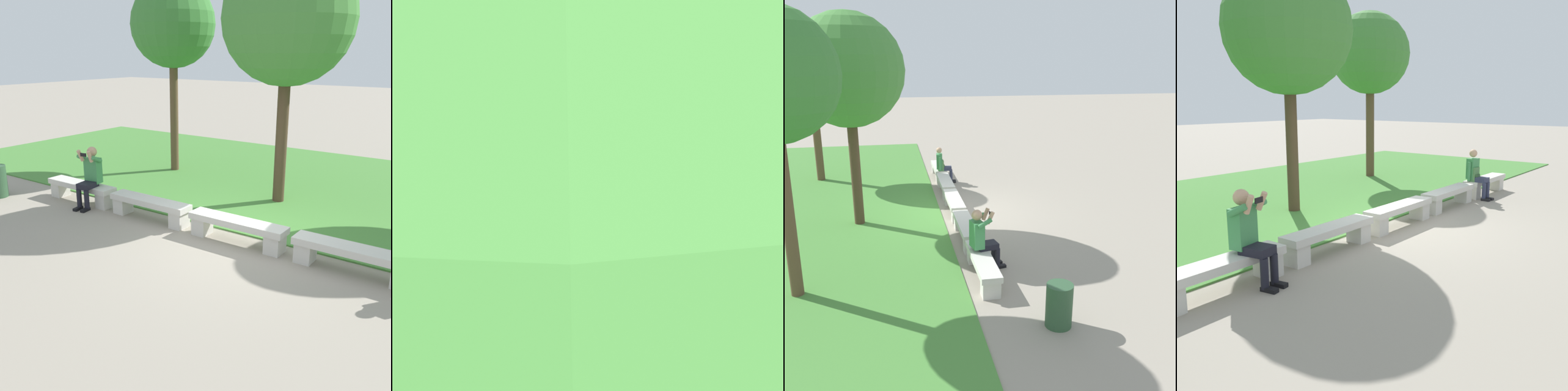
% 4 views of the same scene
% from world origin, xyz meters
% --- Properties ---
extents(ground_plane, '(80.00, 80.00, 0.00)m').
position_xyz_m(ground_plane, '(0.00, 0.00, 0.00)').
color(ground_plane, gray).
extents(bench_main, '(1.87, 0.40, 0.45)m').
position_xyz_m(bench_main, '(-4.11, 0.00, 0.30)').
color(bench_main, beige).
rests_on(bench_main, ground).
extents(bench_near, '(1.87, 0.40, 0.45)m').
position_xyz_m(bench_near, '(-2.06, 0.00, 0.30)').
color(bench_near, beige).
rests_on(bench_near, ground).
extents(bench_mid, '(1.87, 0.40, 0.45)m').
position_xyz_m(bench_mid, '(0.00, 0.00, 0.30)').
color(bench_mid, beige).
rests_on(bench_mid, ground).
extents(bench_far, '(1.87, 0.40, 0.45)m').
position_xyz_m(bench_far, '(2.06, 0.00, 0.30)').
color(bench_far, beige).
rests_on(bench_far, ground).
extents(person_photographer, '(0.52, 0.77, 1.32)m').
position_xyz_m(person_photographer, '(-3.70, -0.08, 0.74)').
color(person_photographer, black).
rests_on(person_photographer, ground).
extents(person_distant, '(0.48, 0.70, 1.26)m').
position_xyz_m(person_distant, '(3.38, -0.07, 0.67)').
color(person_distant, black).
rests_on(person_distant, ground).
extents(backpack, '(0.28, 0.24, 0.43)m').
position_xyz_m(backpack, '(3.37, -0.01, 0.63)').
color(backpack, '#4C7F47').
rests_on(backpack, bench_end).
extents(tree_behind_wall, '(2.77, 2.77, 5.35)m').
position_xyz_m(tree_behind_wall, '(-0.43, 2.60, 3.94)').
color(tree_behind_wall, '#4C3826').
rests_on(tree_behind_wall, ground).
extents(tree_left_background, '(2.53, 2.53, 5.20)m').
position_xyz_m(tree_left_background, '(4.48, 4.21, 3.91)').
color(tree_left_background, brown).
rests_on(tree_left_background, ground).
extents(trash_bin, '(0.44, 0.44, 0.75)m').
position_xyz_m(trash_bin, '(-6.03, -0.89, 0.38)').
color(trash_bin, '#2D5133').
rests_on(trash_bin, ground).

